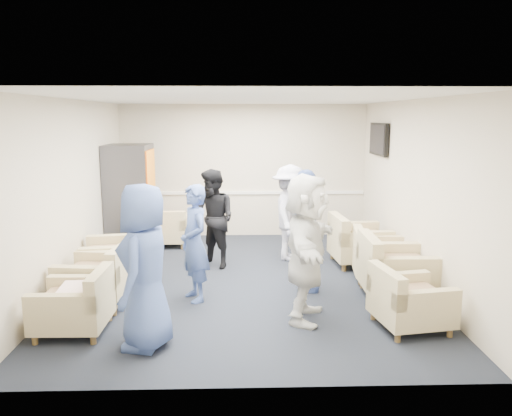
{
  "coord_description": "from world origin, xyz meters",
  "views": [
    {
      "loc": [
        -0.05,
        -7.2,
        2.46
      ],
      "look_at": [
        0.17,
        0.2,
        1.09
      ],
      "focal_mm": 35.0,
      "sensor_mm": 36.0,
      "label": 1
    }
  ],
  "objects_px": {
    "person_front_left": "(145,267)",
    "person_mid_right": "(305,231)",
    "person_mid_left": "(194,243)",
    "person_back_left": "(214,219)",
    "armchair_corner": "(167,230)",
    "armchair_right_near": "(407,303)",
    "armchair_right_midnear": "(392,271)",
    "person_back_right": "(290,213)",
    "armchair_right_far": "(356,244)",
    "armchair_right_midfar": "(377,258)",
    "armchair_left_near": "(77,306)",
    "vending_machine": "(131,198)",
    "armchair_left_far": "(119,259)",
    "armchair_left_mid": "(101,279)",
    "person_front_right": "(307,248)"
  },
  "relations": [
    {
      "from": "person_front_left",
      "to": "person_mid_right",
      "type": "distance_m",
      "value": 2.58
    },
    {
      "from": "person_mid_left",
      "to": "person_back_left",
      "type": "height_order",
      "value": "person_back_left"
    },
    {
      "from": "armchair_corner",
      "to": "person_front_left",
      "type": "height_order",
      "value": "person_front_left"
    },
    {
      "from": "armchair_right_near",
      "to": "armchair_right_midnear",
      "type": "xyz_separation_m",
      "value": [
        0.13,
        1.03,
        0.05
      ]
    },
    {
      "from": "person_back_right",
      "to": "armchair_right_far",
      "type": "bearing_deg",
      "value": -97.49
    },
    {
      "from": "armchair_right_near",
      "to": "armchair_right_midfar",
      "type": "bearing_deg",
      "value": -14.19
    },
    {
      "from": "person_mid_left",
      "to": "person_mid_right",
      "type": "height_order",
      "value": "person_mid_right"
    },
    {
      "from": "armchair_right_far",
      "to": "person_back_right",
      "type": "height_order",
      "value": "person_back_right"
    },
    {
      "from": "armchair_left_near",
      "to": "vending_machine",
      "type": "relative_size",
      "value": 0.41
    },
    {
      "from": "armchair_right_far",
      "to": "person_mid_right",
      "type": "distance_m",
      "value": 1.68
    },
    {
      "from": "armchair_left_near",
      "to": "person_back_left",
      "type": "bearing_deg",
      "value": 151.02
    },
    {
      "from": "armchair_left_far",
      "to": "armchair_corner",
      "type": "relative_size",
      "value": 1.28
    },
    {
      "from": "armchair_right_far",
      "to": "vending_machine",
      "type": "height_order",
      "value": "vending_machine"
    },
    {
      "from": "person_mid_right",
      "to": "person_back_right",
      "type": "bearing_deg",
      "value": 6.5
    },
    {
      "from": "person_mid_left",
      "to": "person_mid_right",
      "type": "distance_m",
      "value": 1.57
    },
    {
      "from": "armchair_left_near",
      "to": "person_mid_right",
      "type": "bearing_deg",
      "value": 116.86
    },
    {
      "from": "armchair_left_far",
      "to": "person_mid_right",
      "type": "relative_size",
      "value": 0.58
    },
    {
      "from": "armchair_left_mid",
      "to": "armchair_right_midfar",
      "type": "distance_m",
      "value": 4.04
    },
    {
      "from": "armchair_left_near",
      "to": "armchair_left_mid",
      "type": "height_order",
      "value": "armchair_left_mid"
    },
    {
      "from": "armchair_left_far",
      "to": "vending_machine",
      "type": "height_order",
      "value": "vending_machine"
    },
    {
      "from": "person_front_left",
      "to": "person_front_right",
      "type": "bearing_deg",
      "value": 119.8
    },
    {
      "from": "armchair_right_midfar",
      "to": "person_mid_left",
      "type": "height_order",
      "value": "person_mid_left"
    },
    {
      "from": "armchair_corner",
      "to": "person_front_right",
      "type": "xyz_separation_m",
      "value": [
        2.21,
        -3.59,
        0.59
      ]
    },
    {
      "from": "armchair_right_midnear",
      "to": "person_mid_left",
      "type": "height_order",
      "value": "person_mid_left"
    },
    {
      "from": "person_back_left",
      "to": "person_back_right",
      "type": "relative_size",
      "value": 0.98
    },
    {
      "from": "armchair_right_midfar",
      "to": "person_mid_left",
      "type": "xyz_separation_m",
      "value": [
        -2.7,
        -0.82,
        0.46
      ]
    },
    {
      "from": "armchair_left_near",
      "to": "armchair_left_far",
      "type": "relative_size",
      "value": 0.79
    },
    {
      "from": "vending_machine",
      "to": "person_mid_left",
      "type": "bearing_deg",
      "value": -61.99
    },
    {
      "from": "armchair_right_near",
      "to": "person_front_right",
      "type": "height_order",
      "value": "person_front_right"
    },
    {
      "from": "armchair_right_midnear",
      "to": "armchair_left_near",
      "type": "bearing_deg",
      "value": 105.64
    },
    {
      "from": "armchair_right_midfar",
      "to": "person_back_left",
      "type": "relative_size",
      "value": 0.57
    },
    {
      "from": "armchair_left_far",
      "to": "armchair_right_near",
      "type": "bearing_deg",
      "value": 56.19
    },
    {
      "from": "armchair_left_mid",
      "to": "person_front_left",
      "type": "xyz_separation_m",
      "value": [
        0.83,
        -1.23,
        0.55
      ]
    },
    {
      "from": "armchair_right_far",
      "to": "person_front_right",
      "type": "height_order",
      "value": "person_front_right"
    },
    {
      "from": "armchair_left_near",
      "to": "armchair_right_midnear",
      "type": "relative_size",
      "value": 0.85
    },
    {
      "from": "armchair_left_far",
      "to": "armchair_right_far",
      "type": "relative_size",
      "value": 1.06
    },
    {
      "from": "vending_machine",
      "to": "person_mid_left",
      "type": "distance_m",
      "value": 3.01
    },
    {
      "from": "person_back_left",
      "to": "armchair_left_mid",
      "type": "bearing_deg",
      "value": -87.81
    },
    {
      "from": "armchair_right_far",
      "to": "vending_machine",
      "type": "relative_size",
      "value": 0.49
    },
    {
      "from": "person_back_left",
      "to": "armchair_left_far",
      "type": "bearing_deg",
      "value": -108.86
    },
    {
      "from": "vending_machine",
      "to": "person_front_left",
      "type": "bearing_deg",
      "value": -75.81
    },
    {
      "from": "armchair_right_midfar",
      "to": "armchair_left_near",
      "type": "bearing_deg",
      "value": 122.31
    },
    {
      "from": "armchair_left_near",
      "to": "person_mid_left",
      "type": "xyz_separation_m",
      "value": [
        1.26,
        1.01,
        0.48
      ]
    },
    {
      "from": "person_back_right",
      "to": "person_mid_right",
      "type": "distance_m",
      "value": 1.57
    },
    {
      "from": "armchair_right_midnear",
      "to": "armchair_corner",
      "type": "height_order",
      "value": "armchair_right_midnear"
    },
    {
      "from": "person_mid_left",
      "to": "armchair_right_midfar",
      "type": "bearing_deg",
      "value": 80.98
    },
    {
      "from": "armchair_right_midnear",
      "to": "armchair_corner",
      "type": "xyz_separation_m",
      "value": [
        -3.49,
        2.87,
        -0.06
      ]
    },
    {
      "from": "armchair_right_far",
      "to": "person_front_right",
      "type": "distance_m",
      "value": 2.6
    },
    {
      "from": "armchair_left_mid",
      "to": "armchair_right_midfar",
      "type": "bearing_deg",
      "value": 110.22
    },
    {
      "from": "armchair_left_mid",
      "to": "person_front_right",
      "type": "relative_size",
      "value": 0.53
    }
  ]
}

